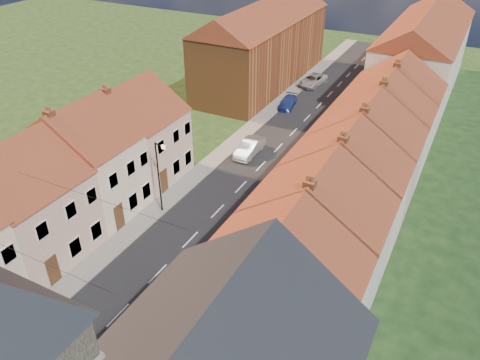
% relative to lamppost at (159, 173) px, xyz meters
% --- Properties ---
extents(road, '(7.00, 90.00, 0.02)m').
position_rel_lamppost_xyz_m(road, '(3.81, 10.00, -3.53)').
color(road, black).
rests_on(road, ground).
extents(pavement_left, '(1.80, 90.00, 0.12)m').
position_rel_lamppost_xyz_m(pavement_left, '(-0.59, 10.00, -3.48)').
color(pavement_left, '#A6A197').
rests_on(pavement_left, ground).
extents(pavement_right, '(1.80, 90.00, 0.12)m').
position_rel_lamppost_xyz_m(pavement_right, '(8.21, 10.00, -3.48)').
color(pavement_right, '#A6A197').
rests_on(pavement_right, ground).
extents(cottage_r_tudor, '(8.30, 5.20, 9.00)m').
position_rel_lamppost_xyz_m(cottage_r_tudor, '(13.08, -7.30, 0.93)').
color(cottage_r_tudor, beige).
rests_on(cottage_r_tudor, ground).
extents(cottage_r_white_near, '(8.30, 6.00, 9.00)m').
position_rel_lamppost_xyz_m(cottage_r_white_near, '(13.11, -1.90, 0.94)').
color(cottage_r_white_near, silver).
rests_on(cottage_r_white_near, ground).
extents(cottage_r_cream_mid, '(8.30, 5.20, 9.00)m').
position_rel_lamppost_xyz_m(cottage_r_cream_mid, '(13.11, 3.50, 0.94)').
color(cottage_r_cream_mid, beige).
rests_on(cottage_r_cream_mid, ground).
extents(cottage_r_pink, '(8.30, 6.00, 9.00)m').
position_rel_lamppost_xyz_m(cottage_r_pink, '(13.11, 8.90, 0.94)').
color(cottage_r_pink, '#AD8E89').
rests_on(cottage_r_pink, ground).
extents(cottage_r_white_far, '(8.30, 5.20, 9.00)m').
position_rel_lamppost_xyz_m(cottage_r_white_far, '(13.11, 14.30, 0.94)').
color(cottage_r_white_far, beige).
rests_on(cottage_r_white_far, ground).
extents(cottage_r_cream_far, '(8.30, 6.00, 9.00)m').
position_rel_lamppost_xyz_m(cottage_r_cream_far, '(13.11, 19.70, 0.94)').
color(cottage_r_cream_far, beige).
rests_on(cottage_r_cream_far, ground).
extents(cottage_l_white, '(8.30, 6.90, 8.80)m').
position_rel_lamppost_xyz_m(cottage_l_white, '(-5.49, -8.05, 0.83)').
color(cottage_l_white, '#AD8E89').
rests_on(cottage_l_white, ground).
extents(cottage_l_brick_mid, '(8.30, 5.70, 9.10)m').
position_rel_lamppost_xyz_m(cottage_l_brick_mid, '(-5.49, -1.95, 0.99)').
color(cottage_l_brick_mid, beige).
rests_on(cottage_l_brick_mid, ground).
extents(cottage_l_pink, '(8.30, 6.30, 8.80)m').
position_rel_lamppost_xyz_m(cottage_l_pink, '(-5.49, 3.85, 0.83)').
color(cottage_l_pink, '#AD8E89').
rests_on(cottage_l_pink, ground).
extents(block_right_far, '(8.30, 24.20, 10.50)m').
position_rel_lamppost_xyz_m(block_right_far, '(13.11, 35.00, 1.76)').
color(block_right_far, beige).
rests_on(block_right_far, ground).
extents(block_left_far, '(8.30, 24.20, 10.50)m').
position_rel_lamppost_xyz_m(block_left_far, '(-5.49, 30.00, 1.76)').
color(block_left_far, brown).
rests_on(block_left_far, ground).
extents(lamppost, '(0.88, 0.15, 6.00)m').
position_rel_lamppost_xyz_m(lamppost, '(0.00, 0.00, 0.00)').
color(lamppost, black).
rests_on(lamppost, pavement_left).
extents(car_near, '(2.22, 4.16, 1.34)m').
position_rel_lamppost_xyz_m(car_near, '(1.41, -14.62, -2.87)').
color(car_near, black).
rests_on(car_near, ground).
extents(car_mid, '(1.60, 4.41, 1.45)m').
position_rel_lamppost_xyz_m(car_mid, '(1.86, 11.57, -2.82)').
color(car_mid, '#9A9DA1').
rests_on(car_mid, ground).
extents(car_far, '(2.16, 4.14, 1.15)m').
position_rel_lamppost_xyz_m(car_far, '(0.67, 23.83, -2.97)').
color(car_far, navy).
rests_on(car_far, ground).
extents(car_distant, '(2.96, 5.17, 1.36)m').
position_rel_lamppost_xyz_m(car_distant, '(0.80, 31.96, -2.86)').
color(car_distant, '#B9BBC1').
rests_on(car_distant, ground).
extents(pedestrian_left, '(0.71, 0.52, 1.79)m').
position_rel_lamppost_xyz_m(pedestrian_left, '(-1.29, -12.78, -2.52)').
color(pedestrian_left, black).
rests_on(pedestrian_left, pavement_left).
extents(car_distant_b, '(2.66, 4.66, 1.22)m').
position_rel_lamppost_xyz_m(car_distant_b, '(7.01, 30.00, -2.93)').
color(car_distant_b, '#A6A9AD').
rests_on(car_distant_b, ground).
extents(pedestrian_right_b, '(0.85, 0.72, 1.52)m').
position_rel_lamppost_xyz_m(pedestrian_right_b, '(8.91, -0.45, -2.66)').
color(pedestrian_right_b, black).
rests_on(pedestrian_right_b, pavement_right).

